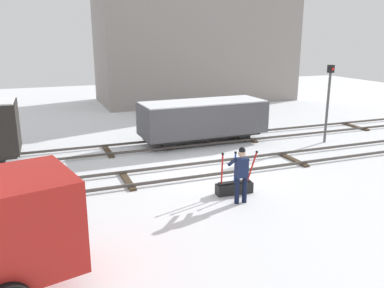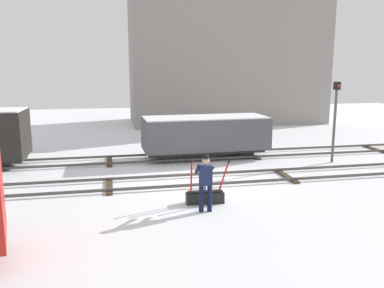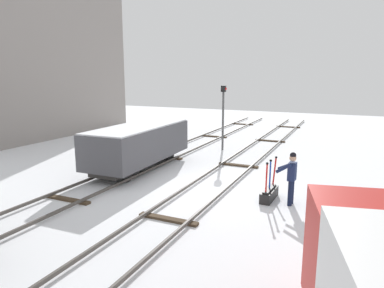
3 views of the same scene
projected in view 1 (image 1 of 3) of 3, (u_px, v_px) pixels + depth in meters
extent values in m
plane|color=white|center=(217.00, 170.00, 15.61)|extent=(60.00, 60.00, 0.00)
cube|color=#4C4742|center=(225.00, 173.00, 14.92)|extent=(44.00, 0.07, 0.10)
cube|color=#4C4742|center=(209.00, 162.00, 16.22)|extent=(44.00, 0.07, 0.10)
cube|color=#423323|center=(127.00, 181.00, 14.37)|extent=(0.24, 1.94, 0.08)
cube|color=#423323|center=(293.00, 160.00, 16.82)|extent=(0.24, 1.94, 0.08)
cube|color=#4C4742|center=(187.00, 146.00, 18.55)|extent=(44.00, 0.07, 0.10)
cube|color=#4C4742|center=(177.00, 139.00, 19.85)|extent=(44.00, 0.07, 0.10)
cube|color=#423323|center=(108.00, 151.00, 18.00)|extent=(0.24, 1.94, 0.08)
cube|color=#423323|center=(247.00, 138.00, 20.45)|extent=(0.24, 1.94, 0.08)
cube|color=#423323|center=(355.00, 127.00, 22.90)|extent=(0.24, 1.94, 0.08)
cube|color=black|center=(234.00, 188.00, 13.28)|extent=(1.25, 0.41, 0.36)
cube|color=black|center=(234.00, 182.00, 13.22)|extent=(1.12, 0.25, 0.06)
cylinder|color=red|center=(222.00, 170.00, 12.95)|extent=(0.09, 0.06, 1.05)
sphere|color=black|center=(223.00, 154.00, 12.82)|extent=(0.09, 0.09, 0.09)
cylinder|color=#1E47B7|center=(235.00, 168.00, 13.09)|extent=(0.07, 0.06, 1.05)
sphere|color=black|center=(236.00, 153.00, 12.96)|extent=(0.09, 0.09, 0.09)
cylinder|color=red|center=(252.00, 167.00, 13.29)|extent=(0.37, 0.07, 1.02)
sphere|color=black|center=(257.00, 152.00, 13.21)|extent=(0.09, 0.09, 0.09)
cylinder|color=#111831|center=(237.00, 190.00, 12.43)|extent=(0.15, 0.15, 0.85)
cylinder|color=#111831|center=(245.00, 189.00, 12.51)|extent=(0.15, 0.15, 0.85)
cube|color=#192347|center=(242.00, 168.00, 12.28)|extent=(0.39, 0.26, 0.60)
sphere|color=tan|center=(242.00, 153.00, 12.16)|extent=(0.23, 0.23, 0.23)
sphere|color=black|center=(242.00, 150.00, 12.13)|extent=(0.21, 0.21, 0.21)
cylinder|color=#192347|center=(232.00, 162.00, 12.39)|extent=(0.13, 0.54, 0.41)
cylinder|color=#192347|center=(244.00, 161.00, 12.55)|extent=(0.13, 0.56, 0.35)
cube|color=#B21E19|center=(24.00, 221.00, 8.00)|extent=(2.33, 2.48, 1.90)
cube|color=black|center=(67.00, 195.00, 8.41)|extent=(0.45, 1.75, 0.76)
cylinder|color=#4C4C4C|center=(327.00, 108.00, 19.28)|extent=(0.12, 0.12, 3.38)
cube|color=black|center=(331.00, 69.00, 18.79)|extent=(0.24, 0.24, 0.36)
sphere|color=red|center=(333.00, 69.00, 18.67)|extent=(0.14, 0.14, 0.14)
cube|color=gray|center=(196.00, 27.00, 31.37)|extent=(15.13, 6.61, 11.39)
cube|color=#2D2B28|center=(203.00, 135.00, 19.51)|extent=(5.76, 1.51, 0.20)
cube|color=#4C4C51|center=(203.00, 118.00, 19.29)|extent=(6.09, 2.41, 1.49)
cube|color=white|center=(203.00, 102.00, 19.09)|extent=(5.97, 2.31, 0.06)
cylinder|color=black|center=(169.00, 143.00, 18.25)|extent=(0.70, 0.12, 0.70)
cylinder|color=black|center=(161.00, 137.00, 19.33)|extent=(0.70, 0.12, 0.70)
cylinder|color=black|center=(244.00, 135.00, 19.72)|extent=(0.70, 0.12, 0.70)
cylinder|color=black|center=(232.00, 130.00, 20.80)|extent=(0.70, 0.12, 0.70)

